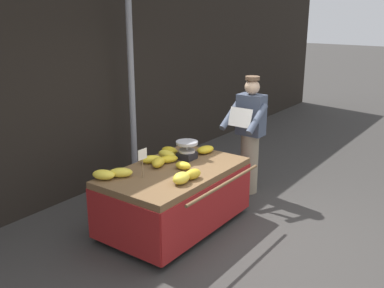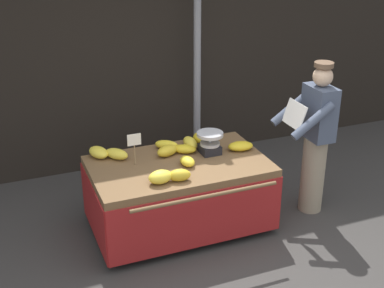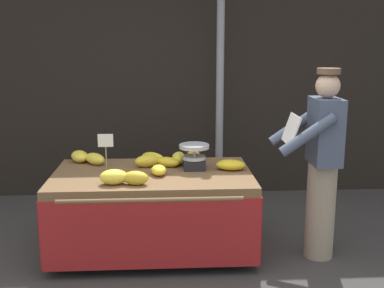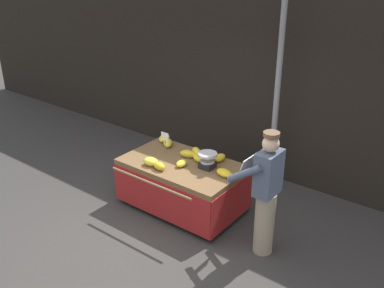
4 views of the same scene
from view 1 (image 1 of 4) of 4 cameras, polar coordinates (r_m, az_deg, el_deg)
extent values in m
plane|color=#383533|center=(5.29, 8.15, -12.66)|extent=(60.00, 60.00, 0.00)
cube|color=black|center=(6.48, -14.41, 9.30)|extent=(16.00, 0.24, 3.58)
cylinder|color=gray|center=(6.55, -7.82, 7.95)|extent=(0.09, 0.09, 3.17)
cube|color=brown|center=(5.32, -2.31, -3.65)|extent=(1.80, 1.07, 0.08)
cylinder|color=black|center=(4.91, -8.30, -10.41)|extent=(0.05, 0.71, 0.71)
cylinder|color=#B7B7BC|center=(4.89, -8.54, -10.53)|extent=(0.01, 0.13, 0.13)
cylinder|color=black|center=(6.07, 2.55, -4.69)|extent=(0.05, 0.71, 0.71)
cylinder|color=#B7B7BC|center=(6.10, 2.71, -4.60)|extent=(0.01, 0.13, 0.13)
cylinder|color=#4C4742|center=(5.73, -5.85, -6.27)|extent=(0.05, 0.05, 0.69)
cube|color=maroon|center=(5.16, 2.45, -8.42)|extent=(1.80, 0.02, 0.60)
cube|color=maroon|center=(5.77, -6.46, -5.68)|extent=(1.80, 0.02, 0.60)
cube|color=maroon|center=(4.84, -8.98, -10.44)|extent=(0.02, 1.07, 0.60)
cube|color=maroon|center=(6.12, 2.97, -4.21)|extent=(0.02, 1.07, 0.60)
cylinder|color=brown|center=(4.93, 4.26, -5.16)|extent=(1.44, 0.04, 0.04)
cube|color=black|center=(5.64, -0.66, -1.50)|extent=(0.20, 0.20, 0.09)
cylinder|color=#B7B7BC|center=(5.60, -0.66, -0.54)|extent=(0.02, 0.02, 0.11)
cylinder|color=#B7B7BC|center=(5.58, -0.66, 0.17)|extent=(0.28, 0.28, 0.03)
cylinder|color=#B7B7BC|center=(5.62, -0.66, -0.88)|extent=(0.21, 0.21, 0.03)
cylinder|color=#997A51|center=(5.03, -6.39, -3.16)|extent=(0.01, 0.01, 0.22)
cube|color=white|center=(4.97, -6.42, -1.33)|extent=(0.14, 0.01, 0.12)
ellipsoid|color=gold|center=(5.37, -4.36, -2.37)|extent=(0.28, 0.21, 0.12)
ellipsoid|color=yellow|center=(4.85, -1.40, -4.42)|extent=(0.25, 0.19, 0.13)
ellipsoid|color=yellow|center=(5.07, -11.34, -3.91)|extent=(0.24, 0.30, 0.11)
ellipsoid|color=gold|center=(5.86, 1.73, -0.73)|extent=(0.30, 0.21, 0.10)
ellipsoid|color=gold|center=(5.81, -2.90, -0.87)|extent=(0.14, 0.24, 0.10)
ellipsoid|color=yellow|center=(5.10, -9.17, -3.66)|extent=(0.28, 0.30, 0.11)
ellipsoid|color=yellow|center=(5.50, -5.26, -1.99)|extent=(0.28, 0.26, 0.10)
ellipsoid|color=gold|center=(4.98, 0.10, -3.90)|extent=(0.24, 0.17, 0.12)
ellipsoid|color=yellow|center=(5.65, -3.24, -1.37)|extent=(0.14, 0.28, 0.11)
ellipsoid|color=gold|center=(5.51, -3.08, -1.96)|extent=(0.29, 0.25, 0.09)
ellipsoid|color=yellow|center=(5.28, -1.15, -2.80)|extent=(0.15, 0.21, 0.09)
cylinder|color=gray|center=(6.51, 7.38, -2.51)|extent=(0.26, 0.26, 0.88)
cube|color=#475166|center=(6.30, 7.63, 3.75)|extent=(0.23, 0.38, 0.58)
sphere|color=#DBB28E|center=(6.22, 7.78, 7.29)|extent=(0.21, 0.21, 0.21)
cylinder|color=brown|center=(6.20, 7.82, 8.43)|extent=(0.20, 0.20, 0.05)
cylinder|color=#475166|center=(6.02, 8.38, 3.19)|extent=(0.48, 0.10, 0.37)
cylinder|color=#475166|center=(6.22, 4.98, 3.77)|extent=(0.48, 0.10, 0.37)
cube|color=silver|center=(6.04, 6.24, 3.42)|extent=(0.10, 0.34, 0.25)
camera|label=2|loc=(2.71, 74.03, 16.45)|focal=49.72mm
camera|label=3|loc=(4.22, 51.09, 1.84)|focal=44.99mm
camera|label=4|loc=(7.78, 50.17, 19.67)|focal=41.18mm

